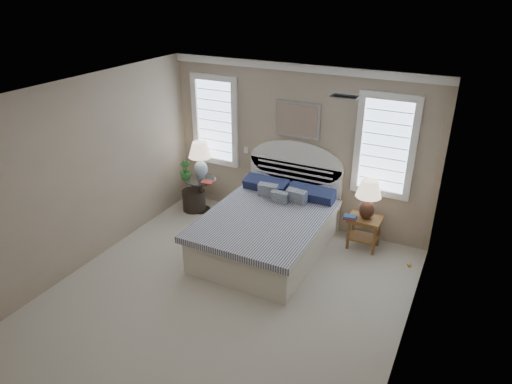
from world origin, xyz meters
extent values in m
cube|color=beige|center=(0.00, 0.00, 0.00)|extent=(4.50, 5.00, 0.01)
cube|color=white|center=(0.00, 0.00, 2.70)|extent=(4.50, 5.00, 0.01)
cube|color=tan|center=(0.00, 2.50, 1.35)|extent=(4.50, 0.02, 2.70)
cube|color=tan|center=(-2.25, 0.00, 1.35)|extent=(0.02, 5.00, 2.70)
cube|color=tan|center=(2.25, 0.00, 1.35)|extent=(0.02, 5.00, 2.70)
cube|color=white|center=(0.00, 2.46, 2.64)|extent=(4.50, 0.08, 0.12)
cube|color=#B2B2B2|center=(1.20, 0.80, 2.68)|extent=(0.30, 0.20, 0.02)
cube|color=white|center=(-0.95, 2.48, 1.15)|extent=(0.08, 0.01, 0.12)
cube|color=silver|center=(-1.55, 2.48, 1.60)|extent=(0.90, 0.06, 1.60)
cube|color=silver|center=(1.40, 2.48, 1.60)|extent=(0.90, 0.06, 1.60)
cube|color=silver|center=(0.00, 2.46, 1.82)|extent=(0.74, 0.04, 0.58)
cube|color=silver|center=(2.23, 1.20, 1.20)|extent=(0.02, 1.80, 2.40)
cube|color=beige|center=(0.00, 1.33, 0.28)|extent=(1.60, 2.10, 0.55)
cube|color=navy|center=(0.00, 1.28, 0.59)|extent=(1.72, 2.15, 0.10)
cube|color=white|center=(0.00, 2.44, 0.55)|extent=(1.62, 0.08, 1.10)
cube|color=#1C2848|center=(-0.40, 2.16, 0.73)|extent=(0.75, 0.31, 0.23)
cube|color=#1C2848|center=(0.40, 2.16, 0.73)|extent=(0.75, 0.31, 0.23)
cube|color=navy|center=(-0.25, 1.93, 0.71)|extent=(0.33, 0.20, 0.34)
cube|color=navy|center=(0.25, 1.93, 0.71)|extent=(0.33, 0.20, 0.34)
cube|color=navy|center=(0.00, 1.83, 0.69)|extent=(0.28, 0.14, 0.29)
cylinder|color=black|center=(-1.65, 2.05, 0.01)|extent=(0.32, 0.32, 0.03)
cylinder|color=black|center=(-1.65, 2.05, 0.30)|extent=(0.08, 0.08, 0.60)
cylinder|color=silver|center=(-1.65, 2.05, 0.62)|extent=(0.56, 0.56, 0.02)
cube|color=olive|center=(1.30, 2.15, 0.50)|extent=(0.50, 0.40, 0.06)
cube|color=olive|center=(1.30, 2.15, 0.18)|extent=(0.44, 0.34, 0.03)
cube|color=olive|center=(1.10, 2.00, 0.23)|extent=(0.04, 0.04, 0.47)
cube|color=olive|center=(1.10, 2.30, 0.23)|extent=(0.04, 0.04, 0.47)
cube|color=olive|center=(1.50, 2.00, 0.23)|extent=(0.04, 0.04, 0.47)
cube|color=olive|center=(1.50, 2.30, 0.23)|extent=(0.04, 0.04, 0.47)
cylinder|color=black|center=(-1.79, 2.03, 0.19)|extent=(0.54, 0.54, 0.38)
cylinder|color=white|center=(-1.69, 2.15, 0.65)|extent=(0.17, 0.17, 0.03)
ellipsoid|color=white|center=(-1.69, 2.15, 0.78)|extent=(0.32, 0.32, 0.31)
cylinder|color=gold|center=(-1.69, 2.15, 0.97)|extent=(0.04, 0.04, 0.11)
cylinder|color=black|center=(1.31, 2.15, 0.55)|extent=(0.14, 0.14, 0.03)
ellipsoid|color=black|center=(1.31, 2.15, 0.67)|extent=(0.26, 0.26, 0.30)
cylinder|color=gold|center=(1.31, 2.15, 0.85)|extent=(0.03, 0.03, 0.11)
imported|color=#28652A|center=(-1.87, 1.93, 0.80)|extent=(0.20, 0.20, 0.35)
cube|color=maroon|center=(-1.44, 1.96, 0.64)|extent=(0.23, 0.19, 0.03)
cube|color=maroon|center=(1.10, 2.00, 0.54)|extent=(0.22, 0.18, 0.03)
cube|color=navy|center=(1.10, 2.00, 0.57)|extent=(0.21, 0.17, 0.03)
camera|label=1|loc=(2.59, -4.10, 3.88)|focal=32.00mm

